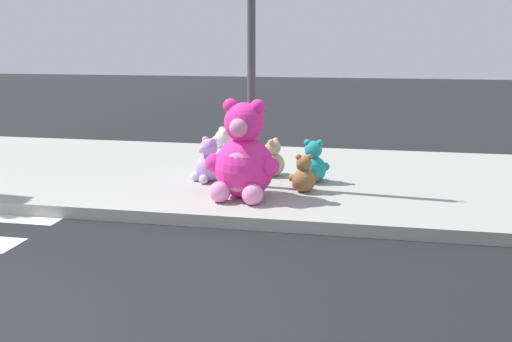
% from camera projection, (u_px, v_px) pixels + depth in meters
% --- Properties ---
extents(sidewalk, '(28.00, 4.40, 0.15)m').
position_uv_depth(sidewalk, '(198.00, 175.00, 8.71)').
color(sidewalk, '#9E9B93').
rests_on(sidewalk, ground_plane).
extents(sign_pole, '(0.56, 0.11, 3.20)m').
position_uv_depth(sign_pole, '(251.00, 59.00, 7.36)').
color(sign_pole, '#4C4C51').
rests_on(sign_pole, sidewalk).
extents(plush_pink_large, '(0.96, 0.85, 1.24)m').
position_uv_depth(plush_pink_large, '(243.00, 159.00, 7.06)').
color(plush_pink_large, '#F22D93').
rests_on(plush_pink_large, sidewalk).
extents(plush_teal, '(0.47, 0.42, 0.61)m').
position_uv_depth(plush_teal, '(313.00, 165.00, 7.92)').
color(plush_teal, teal).
rests_on(plush_teal, sidewalk).
extents(plush_lavender, '(0.44, 0.45, 0.62)m').
position_uv_depth(plush_lavender, '(208.00, 164.00, 7.96)').
color(plush_lavender, '#B28CD8').
rests_on(plush_lavender, sidewalk).
extents(plush_tan, '(0.39, 0.42, 0.55)m').
position_uv_depth(plush_tan, '(272.00, 161.00, 8.29)').
color(plush_tan, tan).
rests_on(plush_tan, sidewalk).
extents(plush_white, '(0.49, 0.47, 0.68)m').
position_uv_depth(plush_white, '(223.00, 155.00, 8.47)').
color(plush_white, white).
rests_on(plush_white, sidewalk).
extents(plush_brown, '(0.38, 0.35, 0.51)m').
position_uv_depth(plush_brown, '(304.00, 177.00, 7.41)').
color(plush_brown, olive).
rests_on(plush_brown, sidewalk).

